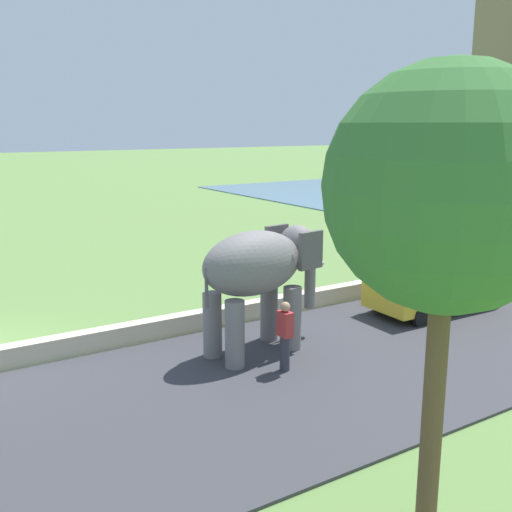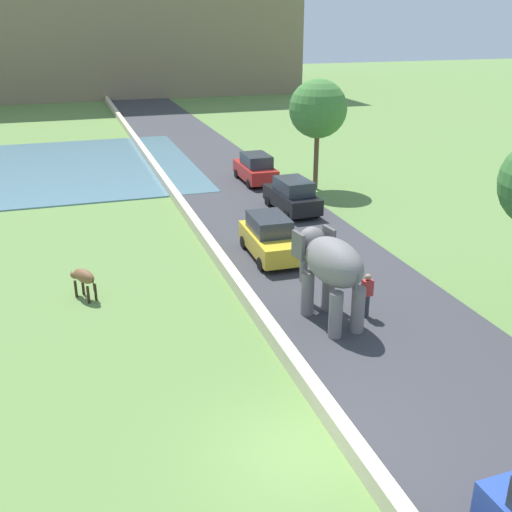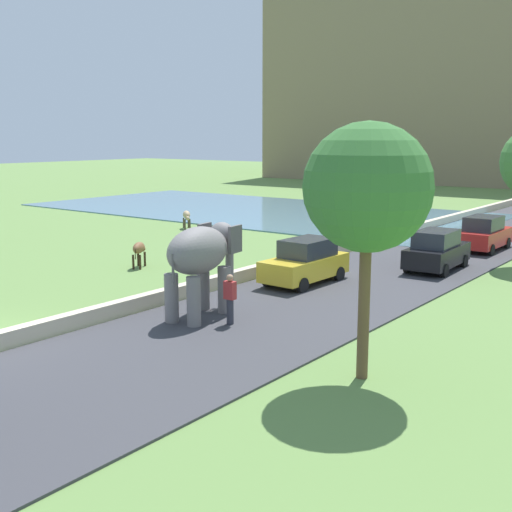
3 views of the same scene
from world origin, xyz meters
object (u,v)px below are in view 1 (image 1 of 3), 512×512
object	(u,v)px
person_beside_elephant	(285,335)
cow_tan	(338,207)
elephant	(260,270)
car_yellow	(435,282)
cow_brown	(246,246)

from	to	relation	value
person_beside_elephant	cow_tan	distance (m)	21.56
elephant	cow_tan	distance (m)	20.50
car_yellow	person_beside_elephant	bearing A→B (deg)	-78.36
elephant	car_yellow	distance (m)	6.14
cow_tan	car_yellow	bearing A→B (deg)	-30.46
person_beside_elephant	car_yellow	xyz separation A→B (m)	(-1.28, 6.23, 0.03)
elephant	cow_tan	world-z (taller)	elephant
cow_tan	cow_brown	distance (m)	12.25
cow_brown	elephant	bearing A→B (deg)	-29.31
car_yellow	cow_tan	world-z (taller)	car_yellow
elephant	cow_brown	world-z (taller)	elephant
elephant	car_yellow	bearing A→B (deg)	89.69
elephant	car_yellow	size ratio (longest dim) A/B	0.88
elephant	person_beside_elephant	world-z (taller)	elephant
cow_tan	cow_brown	bearing A→B (deg)	-56.56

